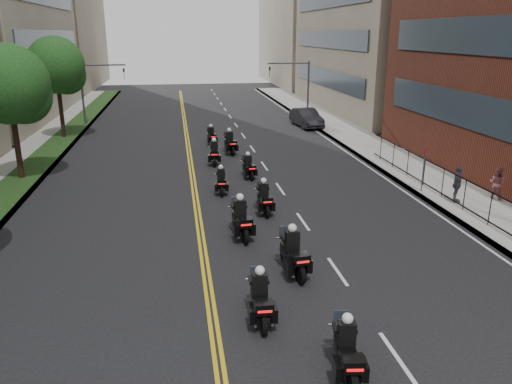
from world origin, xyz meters
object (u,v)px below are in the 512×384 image
motorcycle_2 (260,300)px  motorcycle_3 (293,255)px  motorcycle_4 (241,220)px  motorcycle_8 (214,154)px  motorcycle_10 (211,137)px  motorcycle_6 (221,182)px  motorcycle_5 (264,199)px  parked_sedan (306,118)px  pedestrian_c (457,184)px  motorcycle_1 (347,352)px  pedestrian_b (497,183)px  motorcycle_9 (230,144)px  motorcycle_7 (248,168)px

motorcycle_2 → motorcycle_3: bearing=61.5°
motorcycle_3 → motorcycle_4: bearing=105.3°
motorcycle_8 → motorcycle_10: size_ratio=1.11×
motorcycle_6 → motorcycle_10: motorcycle_10 is taller
motorcycle_10 → motorcycle_5: bearing=-91.5°
motorcycle_4 → motorcycle_8: motorcycle_4 is taller
motorcycle_5 → motorcycle_8: bearing=98.9°
motorcycle_4 → parked_sedan: size_ratio=0.51×
motorcycle_4 → pedestrian_c: 11.24m
motorcycle_6 → motorcycle_8: bearing=91.5°
motorcycle_10 → pedestrian_c: 19.30m
motorcycle_1 → pedestrian_b: bearing=52.2°
motorcycle_3 → pedestrian_c: pedestrian_c is taller
motorcycle_4 → motorcycle_5: bearing=57.3°
motorcycle_1 → motorcycle_10: 27.46m
motorcycle_1 → motorcycle_9: 24.25m
motorcycle_7 → parked_sedan: bearing=57.5°
motorcycle_7 → motorcycle_9: motorcycle_9 is taller
motorcycle_1 → motorcycle_8: size_ratio=0.96×
motorcycle_5 → motorcycle_10: motorcycle_5 is taller
motorcycle_5 → motorcycle_7: size_ratio=1.09×
motorcycle_5 → motorcycle_3: bearing=-91.3°
motorcycle_5 → pedestrian_c: bearing=-3.1°
motorcycle_2 → motorcycle_3: (1.64, 2.80, 0.05)m
motorcycle_6 → motorcycle_9: 9.09m
motorcycle_2 → motorcycle_7: (1.85, 15.15, -0.06)m
motorcycle_6 → motorcycle_8: size_ratio=0.88×
motorcycle_10 → pedestrian_c: size_ratio=1.13×
motorcycle_3 → motorcycle_10: 21.89m
motorcycle_2 → motorcycle_4: bearing=89.5°
motorcycle_7 → motorcycle_9: bearing=86.8°
motorcycle_10 → pedestrian_b: pedestrian_b is taller
motorcycle_6 → motorcycle_2: bearing=-87.3°
pedestrian_b → motorcycle_8: bearing=20.8°
motorcycle_7 → motorcycle_10: bearing=92.0°
motorcycle_4 → motorcycle_9: (1.20, 15.08, -0.02)m
motorcycle_1 → motorcycle_2: size_ratio=0.97×
motorcycle_8 → motorcycle_4: bearing=-85.3°
motorcycle_6 → motorcycle_10: (0.38, 12.16, 0.01)m
motorcycle_8 → motorcycle_6: bearing=-87.1°
motorcycle_5 → pedestrian_c: 9.55m
motorcycle_4 → motorcycle_9: bearing=80.8°
motorcycle_3 → motorcycle_7: (0.21, 12.35, -0.11)m
motorcycle_1 → motorcycle_10: (-1.30, 27.43, -0.04)m
motorcycle_3 → motorcycle_9: bearing=84.9°
motorcycle_5 → pedestrian_b: size_ratio=1.40×
motorcycle_4 → motorcycle_6: 6.11m
motorcycle_5 → pedestrian_c: pedestrian_c is taller
parked_sedan → pedestrian_c: 22.28m
motorcycle_6 → motorcycle_1: bearing=-81.0°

